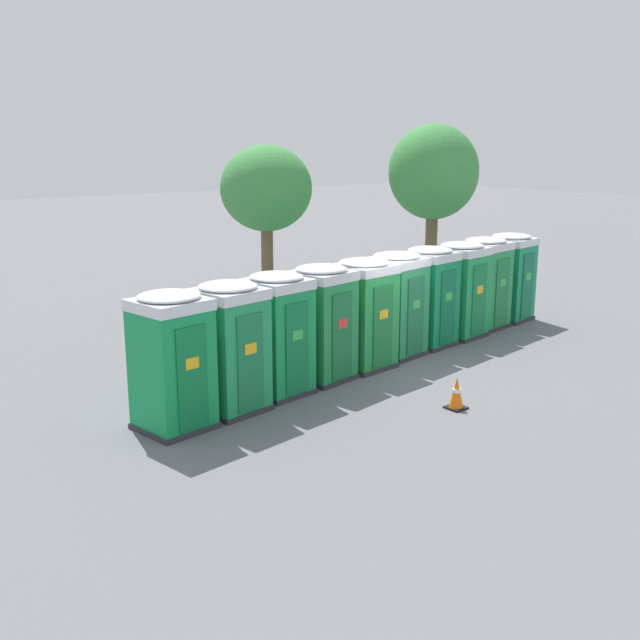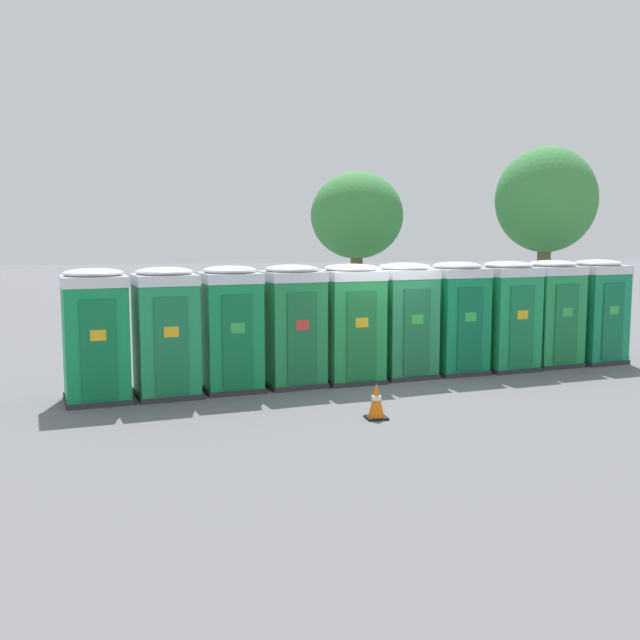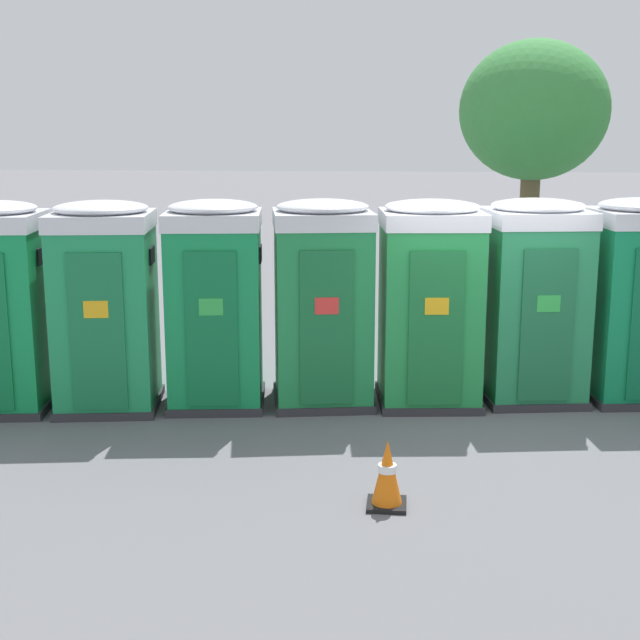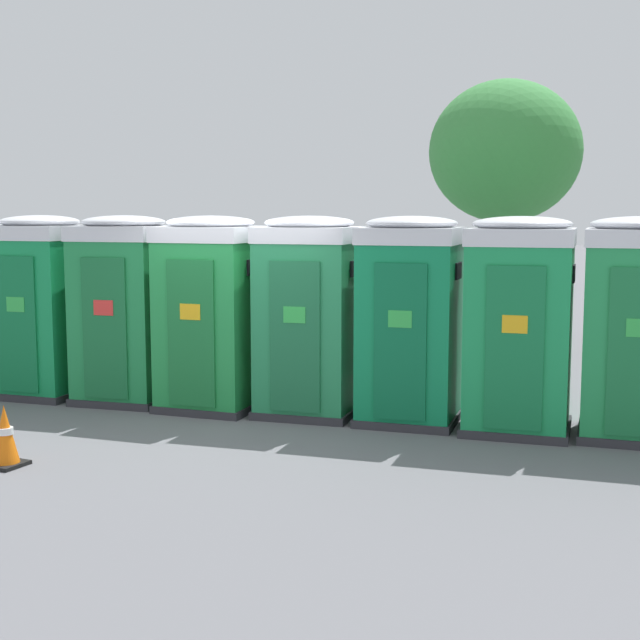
{
  "view_description": "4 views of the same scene",
  "coord_description": "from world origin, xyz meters",
  "px_view_note": "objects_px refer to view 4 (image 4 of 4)",
  "views": [
    {
      "loc": [
        -11.77,
        -12.2,
        5.05
      ],
      "look_at": [
        -2.1,
        0.04,
        1.35
      ],
      "focal_mm": 42.0,
      "sensor_mm": 36.0,
      "label": 1
    },
    {
      "loc": [
        -4.92,
        -15.13,
        3.24
      ],
      "look_at": [
        -1.4,
        0.14,
        1.36
      ],
      "focal_mm": 42.0,
      "sensor_mm": 36.0,
      "label": 2
    },
    {
      "loc": [
        -0.99,
        -10.62,
        3.39
      ],
      "look_at": [
        -2.04,
        0.05,
        1.06
      ],
      "focal_mm": 50.0,
      "sensor_mm": 36.0,
      "label": 3
    },
    {
      "loc": [
        5.66,
        -9.57,
        2.6
      ],
      "look_at": [
        0.76,
        0.45,
        1.23
      ],
      "focal_mm": 50.0,
      "sensor_mm": 36.0,
      "label": 4
    }
  ],
  "objects_px": {
    "portapotty_2": "(43,305)",
    "portapotty_8": "(638,327)",
    "portapotty_3": "(126,308)",
    "traffic_cone": "(5,437)",
    "street_tree_1": "(505,154)",
    "portapotty_6": "(410,319)",
    "portapotty_5": "(309,315)",
    "portapotty_4": "(212,312)",
    "portapotty_7": "(519,324)"
  },
  "relations": [
    {
      "from": "portapotty_3",
      "to": "portapotty_4",
      "type": "height_order",
      "value": "same"
    },
    {
      "from": "portapotty_7",
      "to": "street_tree_1",
      "type": "distance_m",
      "value": 7.01
    },
    {
      "from": "portapotty_8",
      "to": "street_tree_1",
      "type": "relative_size",
      "value": 0.51
    },
    {
      "from": "portapotty_2",
      "to": "portapotty_4",
      "type": "bearing_deg",
      "value": 6.59
    },
    {
      "from": "portapotty_2",
      "to": "portapotty_8",
      "type": "xyz_separation_m",
      "value": [
        7.82,
        1.13,
        -0.0
      ]
    },
    {
      "from": "portapotty_8",
      "to": "street_tree_1",
      "type": "bearing_deg",
      "value": 117.46
    },
    {
      "from": "traffic_cone",
      "to": "portapotty_5",
      "type": "bearing_deg",
      "value": 63.79
    },
    {
      "from": "portapotty_4",
      "to": "street_tree_1",
      "type": "bearing_deg",
      "value": 73.34
    },
    {
      "from": "portapotty_5",
      "to": "traffic_cone",
      "type": "relative_size",
      "value": 3.97
    },
    {
      "from": "portapotty_2",
      "to": "street_tree_1",
      "type": "bearing_deg",
      "value": 56.93
    },
    {
      "from": "portapotty_7",
      "to": "street_tree_1",
      "type": "xyz_separation_m",
      "value": [
        -1.85,
        6.33,
        2.37
      ]
    },
    {
      "from": "portapotty_7",
      "to": "traffic_cone",
      "type": "height_order",
      "value": "portapotty_7"
    },
    {
      "from": "portapotty_8",
      "to": "portapotty_7",
      "type": "bearing_deg",
      "value": -167.98
    },
    {
      "from": "portapotty_6",
      "to": "traffic_cone",
      "type": "relative_size",
      "value": 3.97
    },
    {
      "from": "portapotty_5",
      "to": "portapotty_7",
      "type": "xyz_separation_m",
      "value": [
        2.62,
        0.28,
        -0.0
      ]
    },
    {
      "from": "portapotty_8",
      "to": "street_tree_1",
      "type": "distance_m",
      "value": 7.22
    },
    {
      "from": "portapotty_4",
      "to": "portapotty_7",
      "type": "xyz_separation_m",
      "value": [
        3.91,
        0.56,
        0.0
      ]
    },
    {
      "from": "portapotty_6",
      "to": "portapotty_2",
      "type": "bearing_deg",
      "value": -171.87
    },
    {
      "from": "portapotty_3",
      "to": "portapotty_6",
      "type": "distance_m",
      "value": 3.95
    },
    {
      "from": "portapotty_2",
      "to": "portapotty_6",
      "type": "distance_m",
      "value": 5.27
    },
    {
      "from": "portapotty_5",
      "to": "portapotty_6",
      "type": "bearing_deg",
      "value": 7.17
    },
    {
      "from": "portapotty_8",
      "to": "traffic_cone",
      "type": "height_order",
      "value": "portapotty_8"
    },
    {
      "from": "portapotty_8",
      "to": "traffic_cone",
      "type": "xyz_separation_m",
      "value": [
        -5.63,
        -4.05,
        -0.97
      ]
    },
    {
      "from": "portapotty_2",
      "to": "portapotty_8",
      "type": "distance_m",
      "value": 7.91
    },
    {
      "from": "portapotty_2",
      "to": "portapotty_7",
      "type": "relative_size",
      "value": 1.0
    },
    {
      "from": "portapotty_7",
      "to": "portapotty_8",
      "type": "relative_size",
      "value": 1.0
    },
    {
      "from": "portapotty_3",
      "to": "portapotty_2",
      "type": "bearing_deg",
      "value": -171.69
    },
    {
      "from": "portapotty_4",
      "to": "street_tree_1",
      "type": "height_order",
      "value": "street_tree_1"
    },
    {
      "from": "portapotty_8",
      "to": "traffic_cone",
      "type": "distance_m",
      "value": 7.01
    },
    {
      "from": "portapotty_5",
      "to": "street_tree_1",
      "type": "xyz_separation_m",
      "value": [
        0.77,
        6.6,
        2.37
      ]
    },
    {
      "from": "portapotty_3",
      "to": "portapotty_8",
      "type": "relative_size",
      "value": 1.0
    },
    {
      "from": "portapotty_2",
      "to": "portapotty_7",
      "type": "distance_m",
      "value": 6.59
    },
    {
      "from": "portapotty_2",
      "to": "portapotty_5",
      "type": "xyz_separation_m",
      "value": [
        3.91,
        0.58,
        -0.0
      ]
    },
    {
      "from": "portapotty_4",
      "to": "portapotty_7",
      "type": "bearing_deg",
      "value": 8.07
    },
    {
      "from": "portapotty_5",
      "to": "portapotty_2",
      "type": "bearing_deg",
      "value": -171.55
    },
    {
      "from": "portapotty_3",
      "to": "portapotty_8",
      "type": "xyz_separation_m",
      "value": [
        6.52,
        0.94,
        -0.0
      ]
    },
    {
      "from": "portapotty_2",
      "to": "portapotty_3",
      "type": "distance_m",
      "value": 1.32
    },
    {
      "from": "portapotty_4",
      "to": "portapotty_8",
      "type": "height_order",
      "value": "same"
    },
    {
      "from": "portapotty_3",
      "to": "portapotty_5",
      "type": "bearing_deg",
      "value": 8.52
    },
    {
      "from": "portapotty_4",
      "to": "portapotty_7",
      "type": "height_order",
      "value": "same"
    },
    {
      "from": "portapotty_3",
      "to": "traffic_cone",
      "type": "bearing_deg",
      "value": -74.09
    },
    {
      "from": "portapotty_2",
      "to": "portapotty_6",
      "type": "height_order",
      "value": "same"
    },
    {
      "from": "portapotty_7",
      "to": "street_tree_1",
      "type": "relative_size",
      "value": 0.51
    },
    {
      "from": "street_tree_1",
      "to": "traffic_cone",
      "type": "bearing_deg",
      "value": -103.84
    },
    {
      "from": "portapotty_2",
      "to": "portapotty_7",
      "type": "height_order",
      "value": "same"
    },
    {
      "from": "portapotty_4",
      "to": "portapotty_8",
      "type": "xyz_separation_m",
      "value": [
        5.2,
        0.83,
        0.0
      ]
    },
    {
      "from": "portapotty_2",
      "to": "portapotty_5",
      "type": "bearing_deg",
      "value": 8.45
    },
    {
      "from": "portapotty_4",
      "to": "portapotty_8",
      "type": "relative_size",
      "value": 1.0
    },
    {
      "from": "portapotty_3",
      "to": "portapotty_6",
      "type": "relative_size",
      "value": 1.0
    },
    {
      "from": "portapotty_2",
      "to": "portapotty_3",
      "type": "height_order",
      "value": "same"
    }
  ]
}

